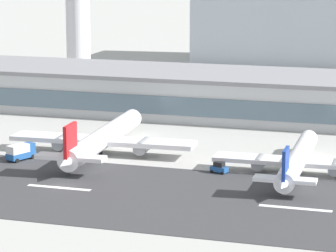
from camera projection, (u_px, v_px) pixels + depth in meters
ground_plane at (63, 186)px, 154.11m from camera, size 1400.00×1400.00×0.00m
runway_strip at (60, 188)px, 152.98m from camera, size 800.00×37.87×0.08m
runway_centreline_dash_4 at (59, 188)px, 153.02m from camera, size 12.00×1.20×0.01m
runway_centreline_dash_5 at (295, 208)px, 141.07m from camera, size 12.00×1.20×0.01m
terminal_building at (244, 95)px, 215.91m from camera, size 208.39×29.51×10.83m
airliner_red_tail_gate_0 at (101, 140)px, 176.60m from camera, size 38.91×47.47×9.90m
airliner_navy_tail_gate_1 at (297, 161)px, 160.92m from camera, size 31.62×41.01×8.56m
service_baggage_tug_0 at (219, 168)px, 162.77m from camera, size 3.54×2.68×2.20m
service_box_truck_1 at (21, 151)px, 172.49m from camera, size 4.45×6.46×3.25m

